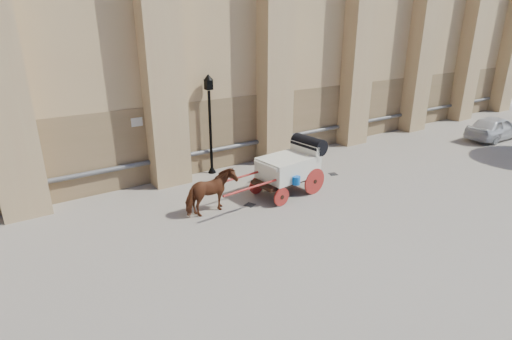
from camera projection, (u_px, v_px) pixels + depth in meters
ground at (241, 210)px, 13.46m from camera, size 90.00×90.00×0.00m
horse at (211, 193)px, 12.97m from camera, size 1.83×1.03×1.47m
carriage at (291, 165)px, 14.51m from camera, size 4.62×1.74×1.98m
street_lamp at (210, 122)px, 16.04m from camera, size 0.38×0.38×4.07m
car_a at (495, 128)px, 21.38m from camera, size 3.78×1.63×1.27m
drain_grate_near at (250, 205)px, 13.80m from camera, size 0.42×0.42×0.01m
drain_grate_far at (333, 174)px, 16.60m from camera, size 0.40×0.40×0.01m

